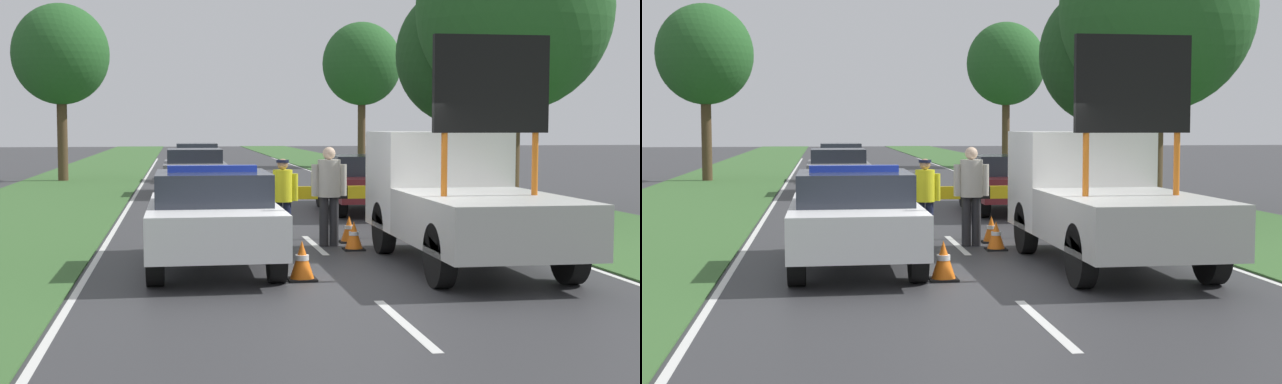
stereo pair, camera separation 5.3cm
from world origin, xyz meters
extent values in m
plane|color=#333335|center=(0.00, 0.00, 0.00)|extent=(160.00, 160.00, 0.00)
cube|color=silver|center=(0.00, -2.90, 0.00)|extent=(0.12, 2.60, 0.01)
cube|color=silver|center=(0.00, 3.68, 0.00)|extent=(0.12, 2.60, 0.01)
cube|color=silver|center=(0.00, 10.25, 0.00)|extent=(0.12, 2.60, 0.01)
cube|color=silver|center=(0.00, 16.82, 0.00)|extent=(0.12, 2.60, 0.01)
cube|color=silver|center=(0.00, 23.39, 0.00)|extent=(0.12, 2.60, 0.01)
cube|color=silver|center=(0.00, 29.96, 0.00)|extent=(0.12, 2.60, 0.01)
cube|color=silver|center=(0.00, 36.53, 0.00)|extent=(0.12, 2.60, 0.01)
cube|color=silver|center=(0.00, 43.10, 0.00)|extent=(0.12, 2.60, 0.01)
cube|color=silver|center=(-3.80, 14.98, 0.00)|extent=(0.10, 64.63, 0.01)
cube|color=silver|center=(3.80, 14.98, 0.00)|extent=(0.10, 64.63, 0.01)
cube|color=#38602D|center=(-6.20, 20.00, 0.01)|extent=(4.60, 120.00, 0.03)
cube|color=#38602D|center=(6.20, 20.00, 0.01)|extent=(4.60, 120.00, 0.03)
cube|color=white|center=(-1.95, 1.29, 0.71)|extent=(1.91, 4.42, 0.62)
cube|color=#282D38|center=(-1.95, 1.16, 1.25)|extent=(1.68, 2.03, 0.47)
cylinder|color=black|center=(-2.78, 2.66, 0.39)|extent=(0.24, 0.79, 0.79)
cylinder|color=black|center=(-1.11, 2.66, 0.39)|extent=(0.24, 0.79, 0.79)
cylinder|color=black|center=(-2.78, -0.08, 0.39)|extent=(0.24, 0.79, 0.79)
cylinder|color=black|center=(-1.11, -0.08, 0.39)|extent=(0.24, 0.79, 0.79)
cube|color=#1E38C6|center=(-1.95, 1.16, 1.54)|extent=(1.33, 0.24, 0.10)
cube|color=#193399|center=(-1.95, 1.29, 0.74)|extent=(1.92, 3.63, 0.10)
cube|color=black|center=(-1.95, 3.54, 0.64)|extent=(1.05, 0.08, 0.37)
cube|color=white|center=(1.95, 2.48, 1.26)|extent=(2.10, 1.93, 1.64)
cube|color=#232833|center=(1.95, 3.42, 1.56)|extent=(1.78, 0.04, 0.72)
cube|color=#B2B2AD|center=(1.95, -0.17, 0.81)|extent=(2.10, 3.37, 0.75)
cylinder|color=#D16619|center=(1.27, -0.17, 1.64)|extent=(0.09, 0.09, 0.90)
cylinder|color=#D16619|center=(2.63, -0.17, 1.64)|extent=(0.09, 0.09, 0.90)
cube|color=black|center=(1.95, -0.17, 2.78)|extent=(1.69, 0.12, 1.38)
cylinder|color=black|center=(1.02, 2.48, 0.44)|extent=(0.24, 0.88, 0.88)
cylinder|color=black|center=(2.88, 2.48, 0.44)|extent=(0.24, 0.88, 0.88)
cylinder|color=black|center=(1.02, -0.84, 0.44)|extent=(0.24, 0.88, 0.88)
cylinder|color=black|center=(2.88, -0.84, 0.44)|extent=(0.24, 0.88, 0.88)
cylinder|color=black|center=(-1.21, 4.48, 0.39)|extent=(0.07, 0.07, 0.78)
cylinder|color=black|center=(1.57, 4.48, 0.39)|extent=(0.07, 0.07, 0.78)
cube|color=yellow|center=(-1.27, 4.48, 0.90)|extent=(0.58, 0.08, 0.24)
cube|color=black|center=(-0.69, 4.48, 0.90)|extent=(0.58, 0.08, 0.24)
cube|color=yellow|center=(-0.11, 4.48, 0.90)|extent=(0.58, 0.08, 0.24)
cube|color=black|center=(0.47, 4.48, 0.90)|extent=(0.58, 0.08, 0.24)
cube|color=yellow|center=(1.05, 4.48, 0.90)|extent=(0.58, 0.08, 0.24)
cube|color=black|center=(1.63, 4.48, 0.90)|extent=(0.58, 0.08, 0.24)
cylinder|color=#191E38|center=(-0.64, 3.92, 0.39)|extent=(0.15, 0.15, 0.79)
cylinder|color=#191E38|center=(-0.48, 3.92, 0.39)|extent=(0.15, 0.15, 0.79)
cylinder|color=yellow|center=(-0.56, 3.92, 1.08)|extent=(0.36, 0.36, 0.59)
cylinder|color=yellow|center=(-0.78, 3.92, 1.05)|extent=(0.12, 0.12, 0.50)
cylinder|color=yellow|center=(-0.33, 3.92, 1.05)|extent=(0.12, 0.12, 0.50)
sphere|color=#A57A5B|center=(-0.56, 3.92, 1.48)|extent=(0.20, 0.20, 0.20)
cylinder|color=#141933|center=(-0.56, 3.92, 1.53)|extent=(0.23, 0.23, 0.05)
cylinder|color=#232326|center=(0.15, 3.53, 0.45)|extent=(0.17, 0.17, 0.90)
cylinder|color=#232326|center=(0.34, 3.53, 0.45)|extent=(0.17, 0.17, 0.90)
cylinder|color=#B2AD9E|center=(0.24, 3.53, 1.23)|extent=(0.41, 0.41, 0.67)
cylinder|color=#B2AD9E|center=(-0.01, 3.53, 1.20)|extent=(0.13, 0.13, 0.57)
cylinder|color=#B2AD9E|center=(0.50, 3.53, 1.20)|extent=(0.13, 0.13, 0.57)
sphere|color=beige|center=(0.24, 3.53, 1.69)|extent=(0.23, 0.23, 0.23)
cube|color=black|center=(0.69, 3.94, 0.01)|extent=(0.36, 0.36, 0.03)
cone|color=orange|center=(0.69, 3.94, 0.27)|extent=(0.30, 0.30, 0.47)
cylinder|color=white|center=(0.69, 3.94, 0.29)|extent=(0.17, 0.17, 0.07)
cube|color=black|center=(0.58, 2.93, 0.01)|extent=(0.37, 0.37, 0.03)
cone|color=orange|center=(0.58, 2.93, 0.27)|extent=(0.31, 0.31, 0.48)
cylinder|color=white|center=(0.58, 2.93, 0.29)|extent=(0.18, 0.18, 0.07)
cube|color=black|center=(-0.74, 0.04, 0.01)|extent=(0.41, 0.41, 0.03)
cone|color=orange|center=(-0.74, 0.04, 0.30)|extent=(0.35, 0.35, 0.54)
cylinder|color=white|center=(-0.74, 0.04, 0.32)|extent=(0.20, 0.20, 0.08)
cube|color=maroon|center=(2.14, 9.81, 0.66)|extent=(1.81, 4.44, 0.58)
cube|color=#282D38|center=(2.14, 9.67, 1.19)|extent=(1.59, 2.04, 0.48)
cylinder|color=black|center=(1.35, 11.18, 0.37)|extent=(0.24, 0.74, 0.74)
cylinder|color=black|center=(2.92, 11.18, 0.37)|extent=(0.24, 0.74, 0.74)
cylinder|color=black|center=(1.35, 8.43, 0.37)|extent=(0.24, 0.74, 0.74)
cylinder|color=black|center=(2.92, 8.43, 0.37)|extent=(0.24, 0.74, 0.74)
cube|color=slate|center=(-1.94, 16.16, 0.70)|extent=(1.91, 4.63, 0.64)
cube|color=#282D38|center=(-1.94, 16.02, 1.24)|extent=(1.68, 2.13, 0.42)
cylinder|color=black|center=(-2.78, 17.59, 0.38)|extent=(0.24, 0.77, 0.77)
cylinder|color=black|center=(-1.11, 17.59, 0.38)|extent=(0.24, 0.77, 0.77)
cylinder|color=black|center=(-2.78, 14.72, 0.38)|extent=(0.24, 0.77, 0.77)
cylinder|color=black|center=(-1.11, 14.72, 0.38)|extent=(0.24, 0.77, 0.77)
cube|color=silver|center=(-1.72, 23.33, 0.62)|extent=(1.79, 4.14, 0.58)
cube|color=#282D38|center=(-1.72, 23.20, 1.19)|extent=(1.57, 1.90, 0.57)
cylinder|color=black|center=(-2.50, 24.61, 0.33)|extent=(0.24, 0.65, 0.65)
cylinder|color=black|center=(-0.95, 24.61, 0.33)|extent=(0.24, 0.65, 0.65)
cylinder|color=black|center=(-2.50, 22.05, 0.33)|extent=(0.24, 0.65, 0.65)
cylinder|color=black|center=(-0.95, 22.05, 0.33)|extent=(0.24, 0.65, 0.65)
cylinder|color=#4C3823|center=(5.26, 11.29, 1.37)|extent=(0.39, 0.39, 2.75)
ellipsoid|color=#1E471E|center=(5.26, 11.29, 4.12)|extent=(3.65, 3.65, 3.83)
cylinder|color=#4C3823|center=(7.02, 33.27, 1.92)|extent=(0.40, 0.40, 3.84)
ellipsoid|color=#235623|center=(7.02, 33.27, 5.37)|extent=(4.10, 4.10, 4.30)
cylinder|color=#4C3823|center=(-6.91, 23.62, 1.77)|extent=(0.39, 0.39, 3.55)
ellipsoid|color=#235623|center=(-6.91, 23.62, 4.94)|extent=(3.72, 3.72, 3.91)
cylinder|color=#4C3823|center=(5.94, 9.32, 1.63)|extent=(0.43, 0.43, 3.26)
ellipsoid|color=#235623|center=(5.94, 9.32, 5.11)|extent=(4.93, 4.93, 5.18)
camera|label=1|loc=(-2.46, -12.33, 2.20)|focal=50.00mm
camera|label=2|loc=(-2.40, -12.34, 2.20)|focal=50.00mm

